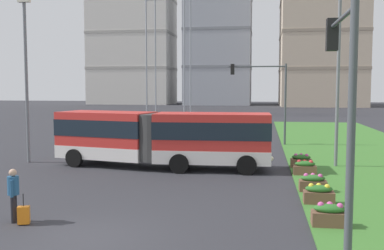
{
  "coord_description": "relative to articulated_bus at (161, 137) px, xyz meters",
  "views": [
    {
      "loc": [
        4.92,
        -11.95,
        4.33
      ],
      "look_at": [
        0.94,
        13.26,
        2.2
      ],
      "focal_mm": 41.65,
      "sensor_mm": 36.0,
      "label": 1
    }
  ],
  "objects": [
    {
      "name": "ground_plane",
      "position": [
        0.46,
        -11.49,
        -1.65
      ],
      "size": [
        260.0,
        260.0,
        0.0
      ],
      "primitive_type": "plane",
      "color": "#2D2D33"
    },
    {
      "name": "articulated_bus",
      "position": [
        0.0,
        0.0,
        0.0
      ],
      "size": [
        12.02,
        3.8,
        3.0
      ],
      "color": "red",
      "rests_on": "ground"
    },
    {
      "name": "car_silver_hatch",
      "position": [
        -5.58,
        11.6,
        -0.9
      ],
      "size": [
        4.45,
        2.11,
        1.58
      ],
      "color": "#B7BABF",
      "rests_on": "ground"
    },
    {
      "name": "pedestrian_crossing",
      "position": [
        -2.51,
        -10.41,
        -0.65
      ],
      "size": [
        0.36,
        0.55,
        1.74
      ],
      "color": "black",
      "rests_on": "ground"
    },
    {
      "name": "rolling_suitcase",
      "position": [
        -2.06,
        -10.61,
        -1.34
      ],
      "size": [
        0.42,
        0.35,
        0.97
      ],
      "color": "orange",
      "rests_on": "ground"
    },
    {
      "name": "flower_planter_0",
      "position": [
        7.49,
        -9.49,
        -1.23
      ],
      "size": [
        1.1,
        0.56,
        0.74
      ],
      "color": "brown",
      "rests_on": "grass_median"
    },
    {
      "name": "flower_planter_1",
      "position": [
        7.49,
        -6.76,
        -1.23
      ],
      "size": [
        1.1,
        0.56,
        0.74
      ],
      "color": "brown",
      "rests_on": "grass_median"
    },
    {
      "name": "flower_planter_2",
      "position": [
        7.49,
        -4.78,
        -1.23
      ],
      "size": [
        1.1,
        0.56,
        0.74
      ],
      "color": "brown",
      "rests_on": "grass_median"
    },
    {
      "name": "flower_planter_3",
      "position": [
        7.49,
        -1.23,
        -1.23
      ],
      "size": [
        1.1,
        0.56,
        0.74
      ],
      "color": "brown",
      "rests_on": "grass_median"
    },
    {
      "name": "flower_planter_4",
      "position": [
        7.49,
        0.86,
        -1.23
      ],
      "size": [
        1.1,
        0.56,
        0.74
      ],
      "color": "brown",
      "rests_on": "grass_median"
    },
    {
      "name": "traffic_light_far_right",
      "position": [
        5.68,
        10.51,
        2.59
      ],
      "size": [
        4.34,
        0.28,
        6.13
      ],
      "color": "#474C51",
      "rests_on": "ground"
    },
    {
      "name": "traffic_light_near_right",
      "position": [
        7.09,
        -13.51,
        2.46
      ],
      "size": [
        0.28,
        3.14,
        6.06
      ],
      "color": "#474C51",
      "rests_on": "ground"
    },
    {
      "name": "streetlight_left",
      "position": [
        -8.04,
        0.46,
        3.48
      ],
      "size": [
        0.7,
        0.28,
        9.38
      ],
      "color": "slate",
      "rests_on": "ground"
    },
    {
      "name": "streetlight_median",
      "position": [
        9.39,
        1.52,
        3.59
      ],
      "size": [
        0.7,
        0.28,
        9.6
      ],
      "color": "slate",
      "rests_on": "ground"
    },
    {
      "name": "apartment_tower_west",
      "position": [
        -29.54,
        94.81,
        16.77
      ],
      "size": [
        21.77,
        14.93,
        36.8
      ],
      "color": "silver",
      "rests_on": "ground"
    },
    {
      "name": "apartment_tower_westcentre",
      "position": [
        -5.97,
        93.12,
        21.45
      ],
      "size": [
        16.88,
        15.61,
        46.16
      ],
      "color": "#9EA3AD",
      "rests_on": "ground"
    },
    {
      "name": "apartment_tower_centre",
      "position": [
        19.14,
        87.63,
        19.19
      ],
      "size": [
        19.2,
        19.37,
        41.64
      ],
      "color": "#C6B299",
      "rests_on": "ground"
    },
    {
      "name": "transmission_pylon",
      "position": [
        -9.55,
        47.54,
        13.9
      ],
      "size": [
        9.0,
        6.24,
        28.3
      ],
      "color": "gray",
      "rests_on": "ground"
    }
  ]
}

